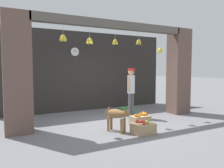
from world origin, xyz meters
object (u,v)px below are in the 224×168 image
object	(u,v)px
wall_clock	(75,52)
shopkeeper	(131,88)
dog	(117,115)
fruit_crate_apples	(143,128)
water_bottle	(143,119)
produce_box_green	(126,110)
fruit_crate_oranges	(140,120)

from	to	relation	value
wall_clock	shopkeeper	bearing A→B (deg)	-54.26
dog	shopkeeper	distance (m)	1.94
fruit_crate_apples	water_bottle	size ratio (longest dim) A/B	2.15
produce_box_green	wall_clock	bearing A→B (deg)	140.85
fruit_crate_oranges	produce_box_green	distance (m)	1.80
dog	fruit_crate_oranges	world-z (taller)	dog
dog	water_bottle	xyz separation A→B (m)	(1.24, 0.52, -0.34)
dog	fruit_crate_oranges	xyz separation A→B (m)	(0.94, 0.26, -0.29)
produce_box_green	water_bottle	bearing A→B (deg)	-99.86
fruit_crate_oranges	water_bottle	xyz separation A→B (m)	(0.30, 0.26, -0.04)
produce_box_green	water_bottle	world-z (taller)	water_bottle
fruit_crate_apples	fruit_crate_oranges	bearing A→B (deg)	60.32
dog	fruit_crate_oranges	distance (m)	1.02
fruit_crate_oranges	produce_box_green	xyz separation A→B (m)	(0.55, 1.71, -0.05)
water_bottle	dog	bearing A→B (deg)	-157.14
shopkeeper	water_bottle	distance (m)	1.21
fruit_crate_oranges	fruit_crate_apples	distance (m)	0.83
dog	shopkeeper	bearing A→B (deg)	110.77
water_bottle	fruit_crate_apples	bearing A→B (deg)	-125.92
dog	fruit_crate_apples	xyz separation A→B (m)	(0.53, -0.46, -0.31)
shopkeeper	produce_box_green	bearing A→B (deg)	-126.26
fruit_crate_oranges	shopkeeper	bearing A→B (deg)	71.74
fruit_crate_apples	wall_clock	xyz separation A→B (m)	(-0.63, 3.73, 2.22)
dog	shopkeeper	world-z (taller)	shopkeeper
shopkeeper	fruit_crate_oranges	distance (m)	1.42
fruit_crate_oranges	water_bottle	bearing A→B (deg)	40.86
fruit_crate_apples	produce_box_green	distance (m)	2.62
dog	wall_clock	size ratio (longest dim) A/B	2.29
fruit_crate_oranges	fruit_crate_apples	xyz separation A→B (m)	(-0.41, -0.72, -0.01)
shopkeeper	fruit_crate_apples	xyz separation A→B (m)	(-0.77, -1.79, -0.87)
shopkeeper	fruit_crate_apples	world-z (taller)	shopkeeper
fruit_crate_oranges	fruit_crate_apples	bearing A→B (deg)	-119.68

